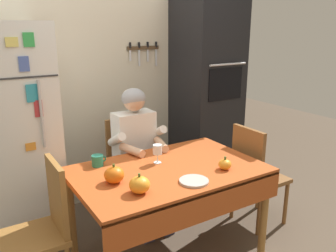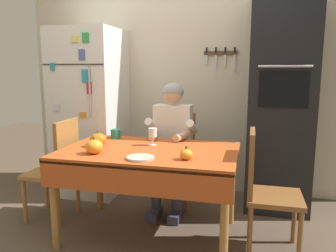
% 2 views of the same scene
% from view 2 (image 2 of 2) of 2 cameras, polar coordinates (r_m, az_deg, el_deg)
% --- Properties ---
extents(ground_plane, '(10.00, 10.00, 0.00)m').
position_cam_2_polar(ground_plane, '(2.88, -3.66, -18.84)').
color(ground_plane, brown).
rests_on(ground_plane, ground).
extents(back_wall_assembly, '(3.70, 0.13, 2.60)m').
position_cam_2_polar(back_wall_assembly, '(3.83, 3.07, 8.55)').
color(back_wall_assembly, beige).
rests_on(back_wall_assembly, ground).
extents(refrigerator, '(0.68, 0.71, 1.80)m').
position_cam_2_polar(refrigerator, '(3.82, -13.06, 2.29)').
color(refrigerator, white).
rests_on(refrigerator, ground).
extents(wall_oven, '(0.60, 0.64, 2.10)m').
position_cam_2_polar(wall_oven, '(3.43, 18.50, 3.75)').
color(wall_oven, black).
rests_on(wall_oven, ground).
extents(dining_table, '(1.40, 0.90, 0.74)m').
position_cam_2_polar(dining_table, '(2.70, -3.31, -5.78)').
color(dining_table, '#9E6B33').
rests_on(dining_table, ground).
extents(chair_behind_person, '(0.40, 0.40, 0.93)m').
position_cam_2_polar(chair_behind_person, '(3.47, 1.34, -4.73)').
color(chair_behind_person, brown).
rests_on(chair_behind_person, ground).
extents(seated_person, '(0.47, 0.55, 1.25)m').
position_cam_2_polar(seated_person, '(3.24, 0.61, -1.67)').
color(seated_person, '#38384C').
rests_on(seated_person, ground).
extents(chair_left_side, '(0.40, 0.40, 0.93)m').
position_cam_2_polar(chair_left_side, '(3.22, -18.21, -6.39)').
color(chair_left_side, '#9E6B33').
rests_on(chair_left_side, ground).
extents(chair_right_side, '(0.40, 0.40, 0.93)m').
position_cam_2_polar(chair_right_side, '(2.64, 16.05, -9.84)').
color(chair_right_side, brown).
rests_on(chair_right_side, ground).
extents(coffee_mug, '(0.11, 0.09, 0.09)m').
position_cam_2_polar(coffee_mug, '(3.14, -8.90, -1.33)').
color(coffee_mug, '#237F66').
rests_on(coffee_mug, dining_table).
extents(wine_glass, '(0.07, 0.07, 0.15)m').
position_cam_2_polar(wine_glass, '(2.81, -2.63, -1.24)').
color(wine_glass, white).
rests_on(wine_glass, dining_table).
extents(pumpkin_large, '(0.14, 0.14, 0.13)m').
position_cam_2_polar(pumpkin_large, '(2.61, -12.44, -3.43)').
color(pumpkin_large, orange).
rests_on(pumpkin_large, dining_table).
extents(pumpkin_medium, '(0.14, 0.14, 0.14)m').
position_cam_2_polar(pumpkin_medium, '(2.84, -11.82, -2.31)').
color(pumpkin_medium, orange).
rests_on(pumpkin_medium, dining_table).
extents(pumpkin_small, '(0.10, 0.10, 0.10)m').
position_cam_2_polar(pumpkin_small, '(2.39, 3.12, -4.83)').
color(pumpkin_small, orange).
rests_on(pumpkin_small, dining_table).
extents(serving_tray, '(0.20, 0.20, 0.02)m').
position_cam_2_polar(serving_tray, '(2.42, -4.75, -5.40)').
color(serving_tray, '#B7B2A8').
rests_on(serving_tray, dining_table).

